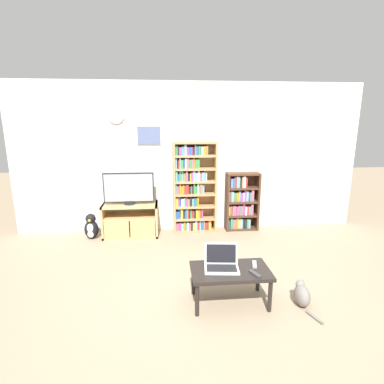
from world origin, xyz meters
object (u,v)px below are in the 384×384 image
at_px(bookshelf_short, 241,202).
at_px(remote_near_laptop, 254,264).
at_px(tv_stand, 131,220).
at_px(bookshelf_tall, 193,188).
at_px(television, 129,188).
at_px(cat, 302,295).
at_px(penguin_figurine, 91,227).
at_px(remote_far_from_laptop, 255,274).
at_px(coffee_table, 230,273).
at_px(laptop, 221,262).

relative_size(bookshelf_short, remote_near_laptop, 6.34).
distance_m(tv_stand, bookshelf_tall, 1.20).
xyz_separation_m(tv_stand, remote_near_laptop, (1.57, -2.03, 0.12)).
bearing_deg(remote_near_laptop, bookshelf_tall, -62.70).
xyz_separation_m(bookshelf_tall, bookshelf_short, (0.88, 0.01, -0.28)).
xyz_separation_m(television, cat, (2.06, -2.20, -0.73)).
height_order(television, penguin_figurine, television).
distance_m(bookshelf_tall, remote_far_from_laptop, 2.43).
height_order(remote_far_from_laptop, cat, remote_far_from_laptop).
bearing_deg(coffee_table, remote_near_laptop, 13.32).
relative_size(bookshelf_tall, laptop, 4.08).
relative_size(bookshelf_tall, bookshelf_short, 1.53).
distance_m(bookshelf_short, coffee_table, 2.34).
relative_size(bookshelf_tall, penguin_figurine, 3.69).
xyz_separation_m(coffee_table, remote_near_laptop, (0.29, 0.07, 0.06)).
bearing_deg(penguin_figurine, laptop, -46.84).
bearing_deg(bookshelf_tall, laptop, -87.11).
distance_m(cat, penguin_figurine, 3.45).
relative_size(television, remote_far_from_laptop, 5.08).
distance_m(tv_stand, laptop, 2.38).
bearing_deg(television, tv_stand, 77.35).
height_order(tv_stand, remote_far_from_laptop, tv_stand).
bearing_deg(cat, remote_far_from_laptop, -174.82).
height_order(bookshelf_tall, bookshelf_short, bookshelf_tall).
height_order(bookshelf_tall, cat, bookshelf_tall).
bearing_deg(bookshelf_tall, tv_stand, -173.11).
relative_size(laptop, penguin_figurine, 0.91).
relative_size(television, bookshelf_tall, 0.52).
bearing_deg(penguin_figurine, remote_far_from_laptop, -44.79).
relative_size(bookshelf_short, penguin_figurine, 2.42).
bearing_deg(laptop, remote_near_laptop, 9.90).
xyz_separation_m(bookshelf_tall, cat, (0.97, -2.35, -0.67)).
xyz_separation_m(television, remote_near_laptop, (1.57, -2.01, -0.44)).
height_order(tv_stand, bookshelf_short, bookshelf_short).
bearing_deg(penguin_figurine, bookshelf_short, 4.76).
height_order(coffee_table, remote_near_laptop, remote_near_laptop).
distance_m(bookshelf_tall, cat, 2.63).
bearing_deg(bookshelf_short, tv_stand, -176.02).
distance_m(bookshelf_short, laptop, 2.32).
relative_size(remote_far_from_laptop, penguin_figurine, 0.38).
bearing_deg(tv_stand, television, -102.65).
xyz_separation_m(television, bookshelf_tall, (1.09, 0.14, -0.05)).
height_order(tv_stand, laptop, laptop).
xyz_separation_m(laptop, penguin_figurine, (-1.85, 1.97, -0.26)).
bearing_deg(bookshelf_short, laptop, -109.33).
distance_m(bookshelf_tall, laptop, 2.21).
bearing_deg(television, coffee_table, -58.26).
bearing_deg(penguin_figurine, remote_near_laptop, -41.22).
xyz_separation_m(bookshelf_tall, penguin_figurine, (-1.74, -0.21, -0.59)).
height_order(television, cat, television).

